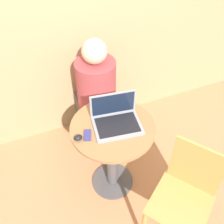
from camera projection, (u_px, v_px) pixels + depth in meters
The scene contains 8 objects.
ground_plane at pixel (112, 181), 2.49m from camera, with size 12.00×12.00×0.00m, color tan.
back_wall at pixel (72, 10), 2.17m from camera, with size 7.00×0.05×2.60m.
round_table at pixel (113, 147), 2.13m from camera, with size 0.64×0.64×0.77m.
laptop at pixel (116, 119), 1.95m from camera, with size 0.38×0.31×0.22m.
cell_phone at pixel (87, 135), 1.88m from camera, with size 0.08×0.11×0.02m.
computer_mouse at pixel (78, 138), 1.85m from camera, with size 0.06×0.04×0.04m.
chair_empty at pixel (184, 196), 1.89m from camera, with size 0.56×0.56×0.89m.
person_seated at pixel (95, 100), 2.59m from camera, with size 0.38×0.57×1.18m.
Camera 1 is at (-0.51, -1.22, 2.21)m, focal length 42.00 mm.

